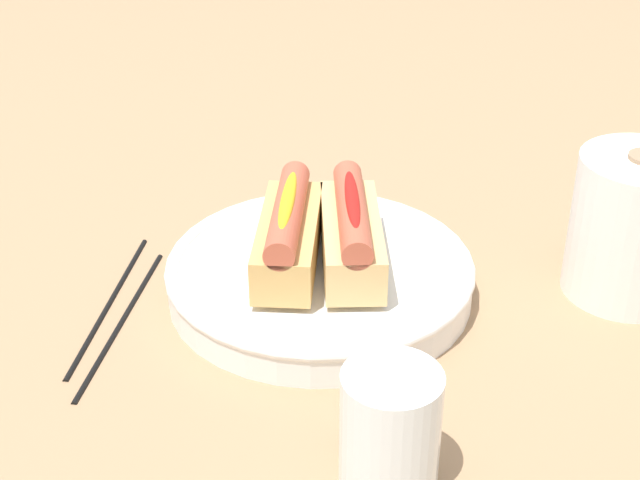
{
  "coord_description": "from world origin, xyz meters",
  "views": [
    {
      "loc": [
        0.72,
        -0.11,
        0.47
      ],
      "look_at": [
        0.02,
        -0.01,
        0.06
      ],
      "focal_mm": 53.07,
      "sensor_mm": 36.0,
      "label": 1
    }
  ],
  "objects": [
    {
      "name": "chopstick_near",
      "position": [
        0.04,
        -0.19,
        0.0
      ],
      "size": [
        0.21,
        0.07,
        0.01
      ],
      "primitive_type": "cylinder",
      "rotation": [
        0.0,
        1.57,
        -0.3
      ],
      "color": "black",
      "rests_on": "ground_plane"
    },
    {
      "name": "paper_towel_roll",
      "position": [
        0.05,
        0.26,
        0.07
      ],
      "size": [
        0.11,
        0.11,
        0.13
      ],
      "color": "white",
      "rests_on": "ground_plane"
    },
    {
      "name": "chopstick_far",
      "position": [
        0.01,
        -0.2,
        0.0
      ],
      "size": [
        0.21,
        0.06,
        0.01
      ],
      "primitive_type": "cylinder",
      "rotation": [
        0.0,
        1.57,
        -0.27
      ],
      "color": "black",
      "rests_on": "ground_plane"
    },
    {
      "name": "hotdog_back",
      "position": [
        0.02,
        0.01,
        0.06
      ],
      "size": [
        0.15,
        0.07,
        0.06
      ],
      "color": "#DBB270",
      "rests_on": "serving_bowl"
    },
    {
      "name": "serving_bowl",
      "position": [
        0.02,
        -0.01,
        0.02
      ],
      "size": [
        0.27,
        0.27,
        0.04
      ],
      "color": "white",
      "rests_on": "ground_plane"
    },
    {
      "name": "ground_plane",
      "position": [
        0.0,
        0.0,
        0.0
      ],
      "size": [
        2.4,
        2.4,
        0.0
      ],
      "primitive_type": "plane",
      "color": "#9E7A56"
    },
    {
      "name": "hotdog_front",
      "position": [
        0.02,
        -0.04,
        0.06
      ],
      "size": [
        0.16,
        0.08,
        0.06
      ],
      "color": "tan",
      "rests_on": "serving_bowl"
    },
    {
      "name": "water_glass",
      "position": [
        0.26,
        0.0,
        0.04
      ],
      "size": [
        0.07,
        0.07,
        0.09
      ],
      "color": "white",
      "rests_on": "ground_plane"
    }
  ]
}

